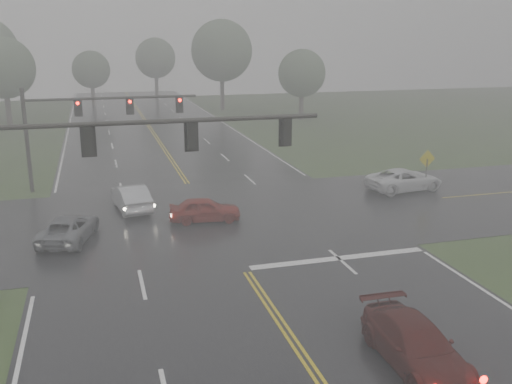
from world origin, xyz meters
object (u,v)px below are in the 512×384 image
object	(u,v)px
sedan_red	(205,221)
sedan_maroon	(414,365)
car_grey	(70,241)
pickup_white	(404,190)
signal_gantry_far	(80,118)
sedan_silver	(132,210)
signal_gantry_near	(93,160)

from	to	relation	value
sedan_red	sedan_maroon	bearing A→B (deg)	-161.30
car_grey	pickup_white	xyz separation A→B (m)	(21.18, 4.08, 0.00)
car_grey	signal_gantry_far	world-z (taller)	signal_gantry_far
sedan_silver	signal_gantry_near	distance (m)	12.00
signal_gantry_near	signal_gantry_far	bearing A→B (deg)	92.56
sedan_maroon	signal_gantry_near	size ratio (longest dim) A/B	0.36
sedan_red	car_grey	distance (m)	7.26
sedan_silver	car_grey	xyz separation A→B (m)	(-3.37, -4.53, 0.00)
sedan_silver	car_grey	bearing A→B (deg)	44.82
sedan_red	signal_gantry_far	bearing A→B (deg)	40.91
sedan_maroon	car_grey	size ratio (longest dim) A/B	1.05
sedan_red	pickup_white	distance (m)	14.31
sedan_silver	pickup_white	distance (m)	17.81
signal_gantry_far	car_grey	bearing A→B (deg)	-94.09
car_grey	pickup_white	world-z (taller)	pickup_white
sedan_red	signal_gantry_far	distance (m)	12.19
sedan_maroon	signal_gantry_far	world-z (taller)	signal_gantry_far
signal_gantry_near	car_grey	bearing A→B (deg)	103.77
sedan_maroon	signal_gantry_far	xyz separation A→B (m)	(-9.97, 25.14, 4.75)
sedan_red	signal_gantry_near	world-z (taller)	signal_gantry_near
sedan_silver	pickup_white	xyz separation A→B (m)	(17.80, -0.45, 0.00)
pickup_white	signal_gantry_near	size ratio (longest dim) A/B	0.38
sedan_silver	signal_gantry_near	xyz separation A→B (m)	(-1.89, -10.58, 5.33)
pickup_white	signal_gantry_far	xyz separation A→B (m)	(-20.43, 6.35, 4.75)
sedan_red	pickup_white	xyz separation A→B (m)	(14.02, 2.87, 0.00)
sedan_red	sedan_silver	bearing A→B (deg)	54.85
sedan_maroon	sedan_red	world-z (taller)	sedan_maroon
sedan_maroon	signal_gantry_near	bearing A→B (deg)	137.83
signal_gantry_near	signal_gantry_far	distance (m)	16.50
car_grey	sedan_maroon	bearing A→B (deg)	142.41
signal_gantry_near	sedan_silver	bearing A→B (deg)	79.87
sedan_red	signal_gantry_far	size ratio (longest dim) A/B	0.35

